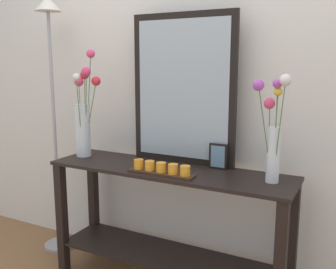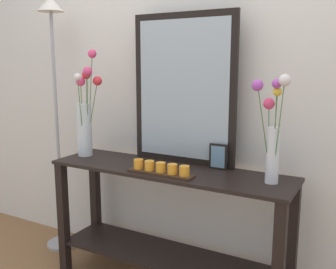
# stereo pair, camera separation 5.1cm
# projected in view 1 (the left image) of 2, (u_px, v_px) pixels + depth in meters

# --- Properties ---
(wall_back) EXTENTS (6.40, 0.08, 2.70)m
(wall_back) POSITION_uv_depth(u_px,v_px,m) (192.00, 67.00, 2.41)
(wall_back) COLOR silver
(wall_back) RESTS_ON ground
(console_table) EXTENTS (1.48, 0.40, 0.76)m
(console_table) POSITION_uv_depth(u_px,v_px,m) (168.00, 215.00, 2.29)
(console_table) COLOR black
(console_table) RESTS_ON ground
(mirror_leaning) EXTENTS (0.67, 0.03, 0.91)m
(mirror_leaning) POSITION_uv_depth(u_px,v_px,m) (183.00, 90.00, 2.29)
(mirror_leaning) COLOR black
(mirror_leaning) RESTS_ON console_table
(tall_vase_left) EXTENTS (0.20, 0.19, 0.70)m
(tall_vase_left) POSITION_uv_depth(u_px,v_px,m) (84.00, 117.00, 2.49)
(tall_vase_left) COLOR silver
(tall_vase_left) RESTS_ON console_table
(vase_right) EXTENTS (0.18, 0.14, 0.56)m
(vase_right) POSITION_uv_depth(u_px,v_px,m) (273.00, 132.00, 1.92)
(vase_right) COLOR silver
(vase_right) RESTS_ON console_table
(candle_tray) EXTENTS (0.39, 0.09, 0.07)m
(candle_tray) POSITION_uv_depth(u_px,v_px,m) (161.00, 169.00, 2.12)
(candle_tray) COLOR #382316
(candle_tray) RESTS_ON console_table
(picture_frame_small) EXTENTS (0.11, 0.01, 0.15)m
(picture_frame_small) POSITION_uv_depth(u_px,v_px,m) (218.00, 156.00, 2.22)
(picture_frame_small) COLOR black
(picture_frame_small) RESTS_ON console_table
(floor_lamp) EXTENTS (0.24, 0.24, 1.83)m
(floor_lamp) POSITION_uv_depth(u_px,v_px,m) (52.00, 84.00, 2.68)
(floor_lamp) COLOR #9E9EA3
(floor_lamp) RESTS_ON ground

